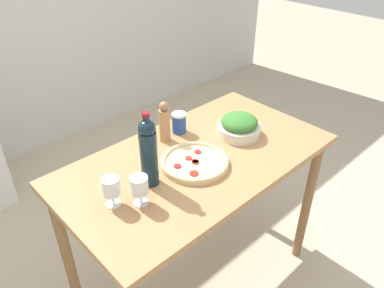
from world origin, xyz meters
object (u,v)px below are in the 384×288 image
object	(u,v)px
wine_bottle	(149,152)
homemade_pizza	(195,162)
wine_glass_far	(111,188)
salt_canister	(179,123)
wine_glass_near	(139,187)
pepper_mill	(164,122)
salad_bowl	(239,126)

from	to	relation	value
wine_bottle	homemade_pizza	world-z (taller)	wine_bottle
wine_glass_far	salt_canister	world-z (taller)	wine_glass_far
wine_bottle	homemade_pizza	xyz separation A→B (m)	(0.24, -0.03, -0.16)
wine_glass_near	wine_glass_far	distance (m)	0.12
wine_glass_near	salt_canister	bearing A→B (deg)	32.78
wine_bottle	wine_glass_far	xyz separation A→B (m)	(-0.21, -0.00, -0.08)
wine_bottle	pepper_mill	bearing A→B (deg)	40.44
homemade_pizza	salt_canister	distance (m)	0.32
wine_glass_near	pepper_mill	distance (m)	0.50
wine_glass_far	salad_bowl	bearing A→B (deg)	0.65
salad_bowl	salt_canister	size ratio (longest dim) A/B	2.05
wine_glass_far	pepper_mill	distance (m)	0.54
wine_glass_near	salad_bowl	size ratio (longest dim) A/B	0.58
wine_glass_far	salad_bowl	distance (m)	0.81
wine_bottle	pepper_mill	size ratio (longest dim) A/B	1.59
wine_glass_far	homemade_pizza	world-z (taller)	wine_glass_far
wine_bottle	salt_canister	distance (m)	0.48
wine_glass_near	wine_glass_far	world-z (taller)	same
wine_glass_near	pepper_mill	xyz separation A→B (m)	(0.39, 0.31, 0.02)
salad_bowl	salt_canister	bearing A→B (deg)	131.82
wine_bottle	homemade_pizza	distance (m)	0.29
pepper_mill	salt_canister	bearing A→B (deg)	6.72
pepper_mill	homemade_pizza	world-z (taller)	pepper_mill
wine_bottle	pepper_mill	distance (m)	0.37
salad_bowl	homemade_pizza	bearing A→B (deg)	-173.75
homemade_pizza	salt_canister	size ratio (longest dim) A/B	2.89
wine_bottle	salad_bowl	xyz separation A→B (m)	(0.61, 0.01, -0.12)
salt_canister	wine_glass_near	bearing A→B (deg)	-147.22
wine_glass_far	pepper_mill	size ratio (longest dim) A/B	0.60
pepper_mill	salt_canister	xyz separation A→B (m)	(0.11, 0.01, -0.05)
homemade_pizza	wine_glass_near	bearing A→B (deg)	-173.30
wine_bottle	salt_canister	xyz separation A→B (m)	(0.39, 0.25, -0.11)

